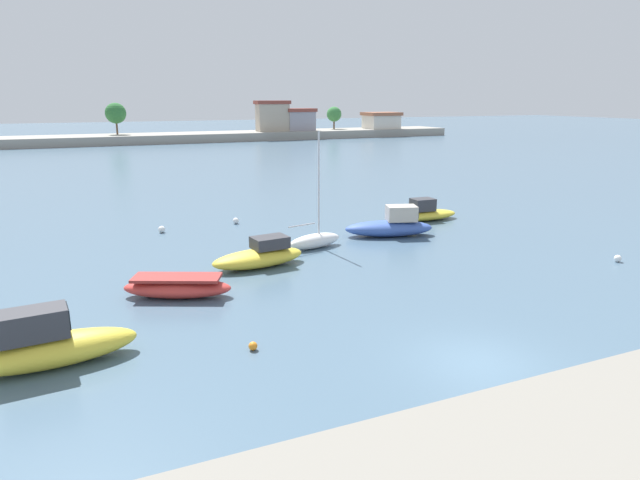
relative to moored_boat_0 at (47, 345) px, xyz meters
name	(u,v)px	position (x,y,z in m)	size (l,w,h in m)	color
ground_plane	(478,363)	(12.92, -5.43, -0.73)	(400.00, 400.00, 0.00)	#476075
moored_boat_0	(47,345)	(0.00, 0.00, 0.00)	(5.52, 2.08, 2.01)	yellow
moored_boat_1	(177,287)	(4.94, 4.87, -0.28)	(4.91, 3.33, 0.95)	#C63833
moored_boat_2	(260,256)	(9.62, 7.71, -0.17)	(5.14, 2.43, 1.52)	yellow
moored_boat_3	(315,240)	(13.62, 9.89, -0.24)	(3.60, 1.74, 6.70)	white
moored_boat_4	(391,226)	(19.16, 10.61, -0.07)	(5.85, 3.46, 1.92)	#3856A8
moored_boat_5	(425,213)	(23.73, 13.66, -0.22)	(5.00, 1.96, 1.56)	yellow
mooring_buoy_0	(162,229)	(6.04, 17.31, -0.52)	(0.44, 0.44, 0.44)	white
mooring_buoy_1	(236,221)	(11.11, 17.92, -0.53)	(0.42, 0.42, 0.42)	white
mooring_buoy_2	(618,258)	(27.26, 0.85, -0.55)	(0.38, 0.38, 0.38)	white
mooring_buoy_3	(253,346)	(6.41, -1.53, -0.58)	(0.31, 0.31, 0.31)	orange
distant_shoreline	(152,134)	(15.12, 93.11, 0.99)	(133.28, 10.25, 7.85)	gray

